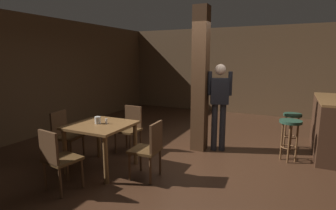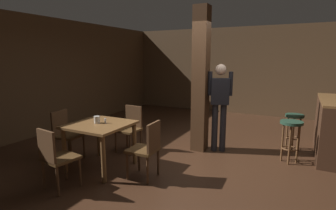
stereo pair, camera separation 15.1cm
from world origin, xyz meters
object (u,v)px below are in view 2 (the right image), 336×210
at_px(chair_north, 130,126).
at_px(chair_west, 65,132).
at_px(napkin_cup, 97,120).
at_px(chair_south, 55,156).
at_px(bar_stool_mid, 294,123).
at_px(standing_person, 220,101).
at_px(chair_east, 147,147).
at_px(salt_shaker, 105,121).
at_px(bar_counter, 328,127).
at_px(dining_table, 100,131).
at_px(bar_stool_near, 291,131).

xyz_separation_m(chair_north, chair_west, (-0.80, -0.89, 0.00)).
bearing_deg(napkin_cup, chair_south, -88.57).
distance_m(chair_west, bar_stool_mid, 4.41).
relative_size(napkin_cup, standing_person, 0.07).
relative_size(chair_east, bar_stool_mid, 1.22).
relative_size(salt_shaker, bar_counter, 0.05).
distance_m(dining_table, chair_north, 0.91).
height_order(dining_table, bar_counter, bar_counter).
relative_size(standing_person, bar_stool_near, 2.29).
bearing_deg(chair_north, bar_stool_near, 15.71).
bearing_deg(napkin_cup, chair_west, 179.38).
relative_size(chair_south, standing_person, 0.52).
bearing_deg(salt_shaker, napkin_cup, -157.75).
bearing_deg(dining_table, chair_north, 91.74).
distance_m(chair_east, bar_counter, 3.49).
relative_size(napkin_cup, bar_stool_mid, 0.16).
distance_m(chair_west, chair_east, 1.74).
bearing_deg(standing_person, bar_stool_near, 0.49).
distance_m(dining_table, bar_stool_mid, 3.75).
xyz_separation_m(chair_east, standing_person, (0.63, 1.68, 0.50)).
height_order(chair_north, chair_west, same).
relative_size(chair_north, bar_stool_mid, 1.22).
height_order(chair_south, bar_counter, bar_counter).
bearing_deg(dining_table, standing_person, 47.91).
bearing_deg(bar_counter, chair_north, -156.54).
bearing_deg(chair_west, bar_counter, 29.32).
xyz_separation_m(dining_table, bar_counter, (3.44, 2.41, -0.09)).
height_order(napkin_cup, salt_shaker, napkin_cup).
xyz_separation_m(standing_person, bar_counter, (1.91, 0.71, -0.45)).
bearing_deg(napkin_cup, chair_east, 0.65).
relative_size(napkin_cup, bar_counter, 0.07).
bearing_deg(chair_south, chair_west, 131.98).
distance_m(salt_shaker, bar_counter, 4.11).
distance_m(bar_counter, bar_stool_near, 0.93).
bearing_deg(chair_east, bar_stool_mid, 51.21).
bearing_deg(bar_stool_near, standing_person, -179.51).
relative_size(standing_person, bar_stool_mid, 2.35).
relative_size(chair_north, bar_stool_near, 1.18).
height_order(dining_table, standing_person, standing_person).
bearing_deg(bar_stool_near, chair_south, -137.91).
relative_size(chair_south, salt_shaker, 10.67).
bearing_deg(chair_west, bar_stool_near, 24.89).
bearing_deg(salt_shaker, bar_stool_near, 30.99).
relative_size(chair_east, standing_person, 0.52).
height_order(chair_east, bar_stool_near, chair_east).
height_order(standing_person, bar_stool_near, standing_person).
height_order(chair_south, standing_person, standing_person).
xyz_separation_m(chair_west, bar_stool_near, (3.65, 1.70, 0.07)).
xyz_separation_m(napkin_cup, bar_stool_near, (2.88, 1.70, -0.26)).
xyz_separation_m(dining_table, bar_stool_near, (2.82, 1.71, -0.07)).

